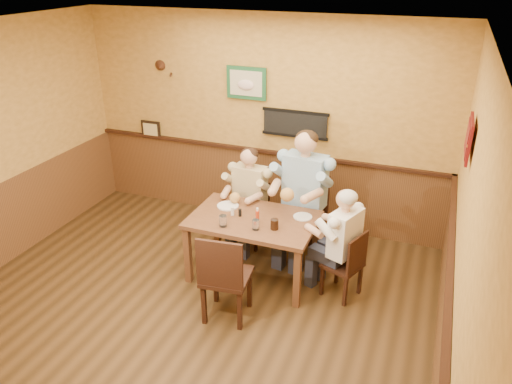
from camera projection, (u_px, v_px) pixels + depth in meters
The scene contains 17 objects.
room at pixel (186, 166), 4.46m from camera, with size 5.02×5.03×2.81m.
dining_table at pixel (253, 225), 5.59m from camera, with size 1.40×0.90×0.75m.
chair_back_left at pixel (250, 214), 6.35m from camera, with size 0.38×0.38×0.83m, color #321A10, non-canonical shape.
chair_back_right at pixel (303, 217), 6.09m from camera, with size 0.47×0.47×1.01m, color #321A10, non-canonical shape.
chair_right_end at pixel (342, 263), 5.37m from camera, with size 0.37×0.37×0.79m, color #321A10, non-canonical shape.
chair_near_side at pixel (227, 274), 5.00m from camera, with size 0.46×0.46×1.00m, color #321A10, non-canonical shape.
diner_tan_shirt at pixel (250, 202), 6.28m from camera, with size 0.54×0.54×1.18m, color beige, non-canonical shape.
diner_blue_polo at pixel (304, 201), 6.00m from camera, with size 0.67×0.67×1.45m, color #8CB2D2, non-canonical shape.
diner_white_elder at pixel (344, 250), 5.29m from camera, with size 0.52×0.52×1.13m, color white, non-canonical shape.
water_glass_left at pixel (223, 221), 5.36m from camera, with size 0.08×0.08×0.13m, color white.
water_glass_mid at pixel (256, 225), 5.30m from camera, with size 0.08×0.08×0.11m, color white.
cola_tumbler at pixel (274, 224), 5.31m from camera, with size 0.09×0.09×0.11m, color black.
hot_sauce_bottle at pixel (257, 216), 5.42m from camera, with size 0.04×0.04×0.16m, color #B73313.
salt_shaker at pixel (232, 211), 5.59m from camera, with size 0.04×0.04×0.10m, color silver.
pepper_shaker at pixel (240, 213), 5.58m from camera, with size 0.04×0.04×0.09m, color black.
plate_far_left at pixel (228, 206), 5.81m from camera, with size 0.25×0.25×0.02m, color silver.
plate_far_right at pixel (303, 217), 5.57m from camera, with size 0.21×0.21×0.01m, color white.
Camera 1 is at (2.19, -3.47, 3.37)m, focal length 35.00 mm.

